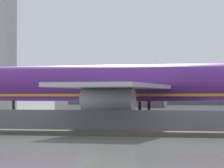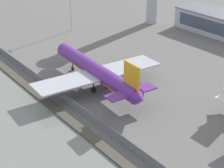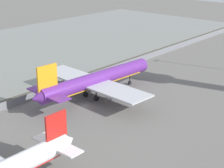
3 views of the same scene
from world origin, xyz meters
The scene contains 6 objects.
ground_plane centered at (0.00, 0.00, 0.00)m, with size 500.00×500.00×0.00m, color #66635E.
shoreline_seawall centered at (0.00, -20.50, 0.25)m, with size 320.00×3.00×0.50m.
perimeter_fence centered at (0.00, -16.00, 1.29)m, with size 280.00×0.10×2.58m.
cargo_jet_purple centered at (-8.28, -2.72, 5.69)m, with size 50.62×43.39×14.91m.
baggage_tug centered at (-19.56, -13.03, 0.81)m, with size 3.26×3.49×1.80m.
control_tower centered at (-51.84, 61.06, 25.64)m, with size 10.95×10.95×45.23m.
Camera 1 is at (9.58, -87.13, 3.96)m, focal length 105.00 mm.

